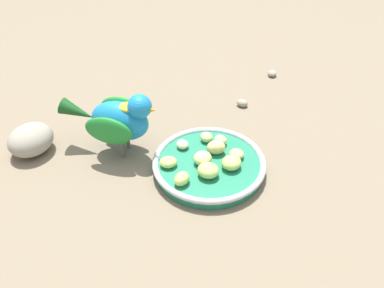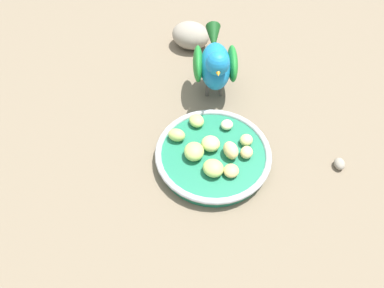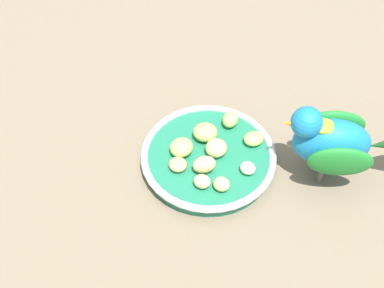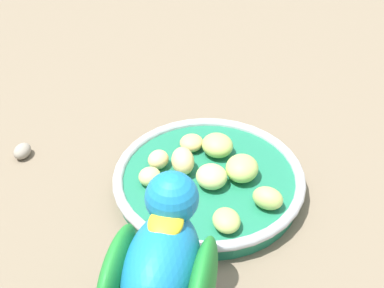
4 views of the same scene
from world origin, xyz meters
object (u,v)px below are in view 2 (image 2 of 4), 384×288
at_px(apple_piece_7, 246,140).
at_px(apple_piece_9, 197,121).
at_px(apple_piece_8, 213,168).
at_px(apple_piece_3, 177,135).
at_px(apple_piece_4, 231,150).
at_px(apple_piece_2, 194,151).
at_px(pebble_0, 339,164).
at_px(apple_piece_5, 231,171).
at_px(rock_large, 191,35).
at_px(apple_piece_6, 247,152).
at_px(apple_piece_0, 227,125).
at_px(feeding_bowl, 212,154).
at_px(apple_piece_1, 211,144).
at_px(parrot, 215,63).

xyz_separation_m(apple_piece_7, apple_piece_9, (-0.10, -0.01, -0.00)).
relative_size(apple_piece_8, apple_piece_9, 1.16).
relative_size(apple_piece_3, apple_piece_4, 0.92).
distance_m(apple_piece_2, apple_piece_9, 0.08).
bearing_deg(apple_piece_3, pebble_0, 23.09).
bearing_deg(apple_piece_8, apple_piece_5, 26.56).
distance_m(apple_piece_7, rock_large, 0.34).
distance_m(apple_piece_3, pebble_0, 0.30).
bearing_deg(apple_piece_9, pebble_0, 14.06).
height_order(apple_piece_4, apple_piece_6, apple_piece_4).
bearing_deg(apple_piece_5, apple_piece_4, 119.85).
relative_size(rock_large, pebble_0, 3.67).
bearing_deg(apple_piece_0, pebble_0, 11.58).
distance_m(feeding_bowl, apple_piece_9, 0.07).
distance_m(apple_piece_1, apple_piece_6, 0.07).
distance_m(apple_piece_4, apple_piece_9, 0.10).
height_order(apple_piece_4, apple_piece_7, apple_piece_4).
relative_size(apple_piece_5, apple_piece_6, 1.11).
distance_m(apple_piece_0, apple_piece_2, 0.09).
height_order(apple_piece_2, apple_piece_9, apple_piece_2).
distance_m(apple_piece_9, rock_large, 0.28).
xyz_separation_m(apple_piece_9, pebble_0, (0.26, 0.07, -0.02)).
bearing_deg(apple_piece_6, apple_piece_4, -151.16).
xyz_separation_m(apple_piece_5, pebble_0, (0.15, 0.13, -0.02)).
distance_m(apple_piece_4, rock_large, 0.36).
bearing_deg(apple_piece_4, apple_piece_5, -60.15).
relative_size(apple_piece_2, apple_piece_6, 1.54).
bearing_deg(pebble_0, apple_piece_2, -149.62).
bearing_deg(apple_piece_4, parrot, 129.01).
relative_size(apple_piece_1, apple_piece_4, 0.98).
distance_m(apple_piece_0, apple_piece_7, 0.05).
xyz_separation_m(apple_piece_4, apple_piece_5, (0.02, -0.03, -0.01)).
xyz_separation_m(apple_piece_0, apple_piece_8, (0.03, -0.10, 0.00)).
height_order(apple_piece_3, apple_piece_9, apple_piece_3).
xyz_separation_m(apple_piece_2, apple_piece_9, (-0.04, 0.07, -0.00)).
bearing_deg(apple_piece_0, parrot, 131.50).
bearing_deg(apple_piece_7, apple_piece_3, -152.36).
relative_size(parrot, pebble_0, 7.17).
bearing_deg(apple_piece_3, apple_piece_2, -18.56).
relative_size(apple_piece_4, apple_piece_5, 1.25).
height_order(apple_piece_3, apple_piece_6, apple_piece_3).
xyz_separation_m(apple_piece_4, parrot, (-0.12, 0.14, 0.04)).
bearing_deg(apple_piece_2, apple_piece_8, -14.60).
height_order(apple_piece_4, apple_piece_8, apple_piece_4).
height_order(apple_piece_8, parrot, parrot).
xyz_separation_m(apple_piece_2, apple_piece_3, (-0.05, 0.02, -0.00)).
bearing_deg(apple_piece_9, apple_piece_8, -43.84).
bearing_deg(apple_piece_3, feeding_bowl, 7.96).
relative_size(apple_piece_4, rock_large, 0.38).
bearing_deg(parrot, apple_piece_5, 4.75).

